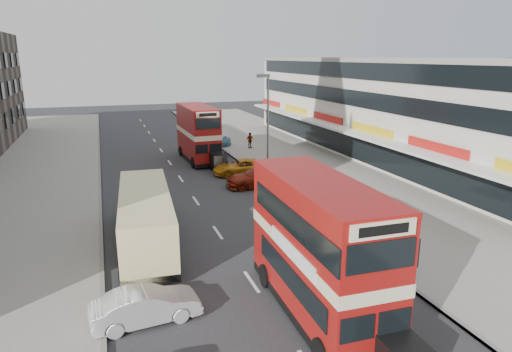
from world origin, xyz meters
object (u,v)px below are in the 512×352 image
object	(u,v)px
car_left_front	(146,306)
pedestrian_far	(250,140)
car_right_c	(210,141)
car_right_b	(241,167)
pedestrian_near	(302,170)
bus_main	(320,249)
cyclist	(226,166)
car_right_a	(261,177)
street_lamp	(267,118)
bus_second	(198,133)
coach	(146,217)

from	to	relation	value
car_left_front	pedestrian_far	size ratio (longest dim) A/B	2.44
car_right_c	pedestrian_far	xyz separation A→B (m)	(3.85, -1.87, 0.21)
car_right_b	pedestrian_near	world-z (taller)	pedestrian_near
bus_main	car_right_b	size ratio (longest dim) A/B	1.96
cyclist	car_left_front	bearing A→B (deg)	-113.39
car_right_a	car_right_c	bearing A→B (deg)	-176.01
street_lamp	pedestrian_near	distance (m)	4.77
bus_second	cyclist	bearing A→B (deg)	99.89
bus_second	coach	bearing A→B (deg)	68.79
street_lamp	car_right_a	size ratio (longest dim) A/B	1.56
car_left_front	pedestrian_far	distance (m)	32.15
pedestrian_near	car_right_c	bearing A→B (deg)	-96.05
car_left_front	car_right_b	size ratio (longest dim) A/B	0.85
coach	car_right_a	bearing A→B (deg)	46.33
coach	car_right_a	world-z (taller)	coach
car_right_c	pedestrian_near	size ratio (longest dim) A/B	2.39
car_right_c	pedestrian_far	bearing A→B (deg)	59.30
pedestrian_near	car_right_b	bearing A→B (deg)	-66.06
street_lamp	car_left_front	xyz separation A→B (m)	(-11.10, -17.66, -4.14)
bus_main	cyclist	distance (m)	21.97
car_right_c	car_right_a	bearing A→B (deg)	-3.72
street_lamp	car_right_c	world-z (taller)	street_lamp
street_lamp	bus_main	world-z (taller)	street_lamp
pedestrian_near	coach	bearing A→B (deg)	14.94
car_left_front	street_lamp	bearing A→B (deg)	-38.09
bus_second	car_right_a	bearing A→B (deg)	102.28
car_right_b	pedestrian_near	distance (m)	5.32
bus_second	coach	world-z (taller)	bus_second
bus_main	coach	distance (m)	10.27
car_right_b	coach	bearing A→B (deg)	-31.05
car_left_front	pedestrian_near	xyz separation A→B (m)	(13.13, 15.45, 0.42)
bus_main	car_right_a	world-z (taller)	bus_main
bus_second	car_right_c	size ratio (longest dim) A/B	2.01
cyclist	car_right_a	bearing A→B (deg)	-74.08
bus_main	pedestrian_far	distance (m)	31.57
pedestrian_near	car_left_front	bearing A→B (deg)	30.84
car_right_c	street_lamp	bearing A→B (deg)	1.66
bus_second	car_left_front	distance (m)	26.86
coach	car_right_c	size ratio (longest dim) A/B	2.25
street_lamp	car_left_front	bearing A→B (deg)	-122.16
bus_main	car_left_front	size ratio (longest dim) A/B	2.32
street_lamp	bus_main	distance (m)	19.87
car_left_front	pedestrian_far	bearing A→B (deg)	-30.66
car_right_c	coach	bearing A→B (deg)	-25.08
street_lamp	car_right_a	world-z (taller)	street_lamp
car_left_front	car_right_c	size ratio (longest dim) A/B	0.89
bus_main	car_right_c	bearing A→B (deg)	-94.84
car_right_c	cyclist	bearing A→B (deg)	-10.78
bus_second	pedestrian_near	size ratio (longest dim) A/B	4.81
bus_second	car_right_b	bearing A→B (deg)	107.21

